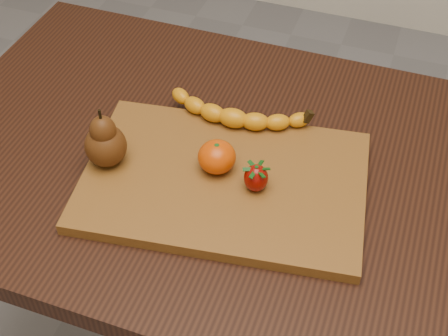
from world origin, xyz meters
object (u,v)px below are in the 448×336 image
(table, at_px, (211,193))
(mandarin, at_px, (217,157))
(pear, at_px, (104,137))
(cutting_board, at_px, (224,181))

(table, bearing_deg, mandarin, -57.55)
(pear, xyz_separation_m, mandarin, (0.17, 0.04, -0.03))
(table, height_order, pear, pear)
(cutting_board, distance_m, pear, 0.20)
(cutting_board, height_order, mandarin, mandarin)
(table, relative_size, pear, 9.41)
(mandarin, bearing_deg, cutting_board, -39.27)
(cutting_board, bearing_deg, table, 119.65)
(table, height_order, cutting_board, cutting_board)
(pear, bearing_deg, mandarin, 14.04)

